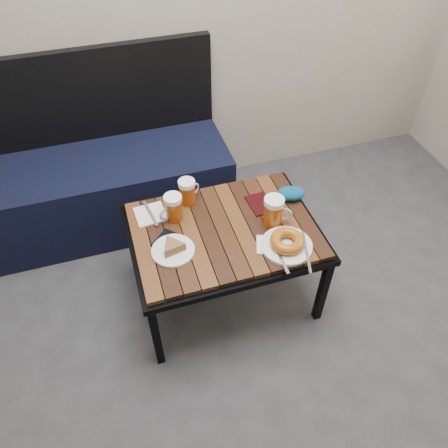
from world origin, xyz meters
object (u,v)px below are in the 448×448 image
object	(u,v)px
bench	(102,184)
plate_pie	(173,248)
cafe_table	(224,235)
passport_burgundy	(260,204)
knit_pouch	(291,193)
beer_mug_centre	(188,191)
plate_bagel	(287,243)
passport_navy	(166,240)
beer_mug_left	(173,208)
beer_mug_right	(274,211)

from	to	relation	value
bench	plate_pie	xyz separation A→B (m)	(0.25, -0.78, 0.22)
cafe_table	passport_burgundy	world-z (taller)	passport_burgundy
passport_burgundy	knit_pouch	bearing A→B (deg)	-4.23
beer_mug_centre	plate_pie	xyz separation A→B (m)	(-0.14, -0.28, -0.04)
plate_bagel	passport_navy	xyz separation A→B (m)	(-0.48, 0.19, -0.02)
beer_mug_left	plate_pie	distance (m)	0.21
beer_mug_right	plate_bagel	world-z (taller)	beer_mug_right
beer_mug_left	passport_navy	size ratio (longest dim) A/B	1.11
beer_mug_left	passport_burgundy	size ratio (longest dim) A/B	0.90
bench	knit_pouch	world-z (taller)	bench
beer_mug_right	knit_pouch	distance (m)	0.19
passport_navy	passport_burgundy	bearing A→B (deg)	56.87
beer_mug_left	bench	bearing A→B (deg)	-86.54
plate_pie	beer_mug_right	bearing A→B (deg)	4.21
beer_mug_centre	beer_mug_right	world-z (taller)	beer_mug_right
beer_mug_left	passport_navy	bearing A→B (deg)	39.35
plate_pie	knit_pouch	size ratio (longest dim) A/B	1.37
beer_mug_centre	cafe_table	bearing A→B (deg)	-93.82
plate_bagel	bench	bearing A→B (deg)	128.32
bench	plate_bagel	bearing A→B (deg)	-51.68
beer_mug_centre	plate_bagel	xyz separation A→B (m)	(0.33, -0.40, -0.04)
plate_pie	passport_navy	world-z (taller)	plate_pie
beer_mug_left	cafe_table	bearing A→B (deg)	123.02
cafe_table	beer_mug_left	size ratio (longest dim) A/B	6.53
beer_mug_left	beer_mug_right	bearing A→B (deg)	135.51
beer_mug_left	knit_pouch	size ratio (longest dim) A/B	0.96
bench	beer_mug_left	world-z (taller)	bench
cafe_table	beer_mug_left	world-z (taller)	beer_mug_left
plate_bagel	knit_pouch	bearing A→B (deg)	63.62
cafe_table	knit_pouch	distance (m)	0.38
beer_mug_right	passport_navy	size ratio (longest dim) A/B	1.23
bench	passport_navy	distance (m)	0.78
bench	plate_bagel	xyz separation A→B (m)	(0.71, -0.90, 0.22)
beer_mug_left	beer_mug_centre	size ratio (longest dim) A/B	1.03
bench	passport_navy	world-z (taller)	bench
cafe_table	passport_burgundy	xyz separation A→B (m)	(0.21, 0.10, 0.05)
passport_burgundy	knit_pouch	xyz separation A→B (m)	(0.15, -0.00, 0.03)
plate_bagel	passport_navy	world-z (taller)	plate_bagel
beer_mug_left	passport_burgundy	bearing A→B (deg)	152.17
beer_mug_left	beer_mug_right	world-z (taller)	beer_mug_right
beer_mug_right	plate_pie	bearing A→B (deg)	-151.83
passport_burgundy	beer_mug_right	bearing A→B (deg)	-89.03
beer_mug_centre	passport_navy	world-z (taller)	beer_mug_centre
beer_mug_right	plate_bagel	bearing A→B (deg)	-65.31
plate_pie	passport_burgundy	bearing A→B (deg)	19.77
passport_burgundy	beer_mug_left	bearing A→B (deg)	171.70
passport_burgundy	plate_pie	bearing A→B (deg)	-164.00
bench	beer_mug_right	distance (m)	1.07
plate_pie	passport_burgundy	xyz separation A→B (m)	(0.45, 0.16, -0.02)
beer_mug_right	knit_pouch	size ratio (longest dim) A/B	1.06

